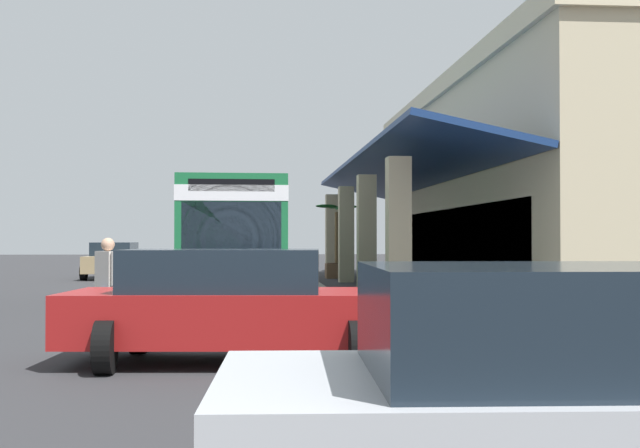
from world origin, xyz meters
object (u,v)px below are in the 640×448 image
object	(u,v)px
parked_sedan_red	(235,305)
pedestrian	(108,282)
transit_bus	(231,231)
parked_sedan_tan	(114,260)
potted_palm	(337,262)

from	to	relation	value
parked_sedan_red	pedestrian	xyz separation A→B (m)	(-2.81, -2.10, 0.15)
transit_bus	parked_sedan_tan	distance (m)	11.17
transit_bus	parked_sedan_red	size ratio (longest dim) A/B	2.49
potted_palm	transit_bus	bearing A→B (deg)	-23.42
transit_bus	parked_sedan_tan	size ratio (longest dim) A/B	2.56
transit_bus	parked_sedan_red	bearing A→B (deg)	1.73
parked_sedan_tan	pedestrian	bearing A→B (deg)	9.17
transit_bus	parked_sedan_red	distance (m)	13.48
parked_sedan_tan	pedestrian	world-z (taller)	pedestrian
transit_bus	parked_sedan_red	world-z (taller)	transit_bus
parked_sedan_tan	pedestrian	distance (m)	20.81
pedestrian	parked_sedan_tan	bearing A→B (deg)	-170.83
parked_sedan_red	potted_palm	bearing A→B (deg)	170.89
parked_sedan_red	pedestrian	bearing A→B (deg)	-143.22
transit_bus	pedestrian	world-z (taller)	transit_bus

